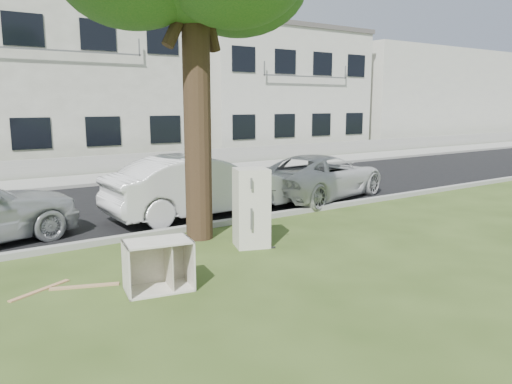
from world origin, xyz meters
TOP-DOWN VIEW (x-y plane):
  - ground at (0.00, 0.00)m, footprint 120.00×120.00m
  - road at (0.00, 6.00)m, footprint 120.00×7.00m
  - kerb_near at (0.00, 2.45)m, footprint 120.00×0.18m
  - kerb_far at (0.00, 9.55)m, footprint 120.00×0.18m
  - sidewalk at (0.00, 11.00)m, footprint 120.00×2.80m
  - low_wall at (0.00, 12.60)m, footprint 120.00×0.15m
  - townhouse_center at (0.00, 17.50)m, footprint 11.22×8.16m
  - townhouse_right at (12.00, 17.50)m, footprint 10.20×8.16m
  - filler_right at (26.00, 18.00)m, footprint 16.00×9.00m
  - fridge at (0.15, 0.72)m, footprint 0.78×0.75m
  - cabinet at (-2.26, -0.42)m, footprint 1.05×0.76m
  - plank_a at (-3.73, 0.51)m, footprint 0.93×0.52m
  - plank_b at (-3.14, 0.30)m, footprint 0.97×0.44m
  - plank_c at (-1.60, 0.31)m, footprint 0.17×0.83m
  - car_center at (0.56, 3.61)m, footprint 4.58×1.69m
  - car_right at (4.62, 3.77)m, footprint 4.96×3.22m

SIDE VIEW (x-z plane):
  - ground at x=0.00m, z-range 0.00..0.00m
  - kerb_near at x=0.00m, z-range -0.06..0.06m
  - kerb_far at x=0.00m, z-range -0.06..0.06m
  - road at x=0.00m, z-range 0.00..0.01m
  - sidewalk at x=0.00m, z-range 0.00..0.01m
  - plank_a at x=-3.73m, z-range 0.00..0.02m
  - plank_c at x=-1.60m, z-range 0.00..0.02m
  - plank_b at x=-3.14m, z-range 0.00..0.02m
  - low_wall at x=0.00m, z-range 0.00..0.70m
  - cabinet at x=-2.26m, z-range 0.00..0.75m
  - car_right at x=4.62m, z-range 0.00..1.27m
  - car_center at x=0.56m, z-range 0.00..1.50m
  - fridge at x=0.15m, z-range 0.00..1.51m
  - filler_right at x=26.00m, z-range 0.00..6.40m
  - townhouse_right at x=12.00m, z-range 0.00..6.84m
  - townhouse_center at x=0.00m, z-range 0.00..7.44m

